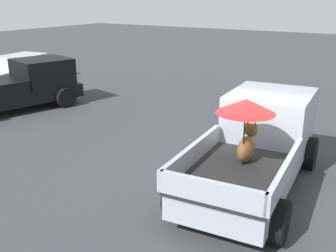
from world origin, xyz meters
TOP-DOWN VIEW (x-y plane):
  - ground_plane at (0.00, 0.00)m, footprint 80.00×80.00m
  - pickup_truck_main at (0.46, 0.04)m, footprint 5.20×2.61m
  - pickup_truck_red at (1.54, 9.73)m, footprint 5.10×3.12m
  - parked_sedan_near at (4.95, 13.75)m, footprint 4.51×2.44m

SIDE VIEW (x-z plane):
  - ground_plane at x=0.00m, z-range 0.00..0.00m
  - parked_sedan_near at x=4.95m, z-range 0.08..1.41m
  - pickup_truck_red at x=1.54m, z-range -0.03..1.77m
  - pickup_truck_main at x=0.46m, z-range -0.16..2.08m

